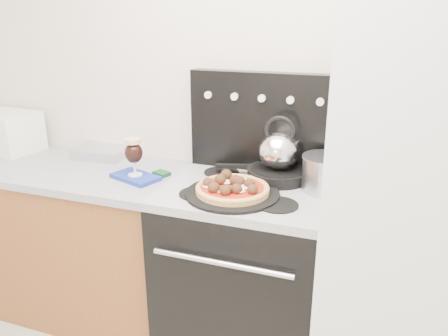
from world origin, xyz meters
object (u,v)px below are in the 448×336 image
at_px(tea_kettle, 279,147).
at_px(pizza, 233,187).
at_px(toaster_oven, 6,132).
at_px(oven_mitt, 135,177).
at_px(stove_body, 245,276).
at_px(skillet, 278,174).
at_px(beer_glass, 134,157).
at_px(stock_pot, 326,175).
at_px(pizza_pan, 232,194).
at_px(fridge, 409,204).
at_px(base_cabinet, 67,240).

bearing_deg(tea_kettle, pizza, -117.38).
height_order(toaster_oven, oven_mitt, toaster_oven).
height_order(stove_body, oven_mitt, oven_mitt).
relative_size(pizza, tea_kettle, 1.49).
xyz_separation_m(toaster_oven, skillet, (1.68, 0.01, -0.07)).
bearing_deg(skillet, beer_glass, -164.87).
relative_size(toaster_oven, pizza, 1.13).
bearing_deg(stock_pot, skillet, 163.61).
bearing_deg(pizza_pan, stock_pot, 26.84).
distance_m(beer_glass, stock_pot, 0.93).
relative_size(tea_kettle, stock_pot, 1.03).
relative_size(oven_mitt, stock_pot, 1.14).
relative_size(pizza_pan, stock_pot, 1.99).
bearing_deg(oven_mitt, beer_glass, 180.00).
bearing_deg(beer_glass, fridge, 0.23).
height_order(fridge, oven_mitt, fridge).
bearing_deg(fridge, base_cabinet, 178.41).
height_order(toaster_oven, pizza_pan, toaster_oven).
height_order(toaster_oven, pizza, toaster_oven).
xyz_separation_m(stove_body, tea_kettle, (0.11, 0.16, 0.64)).
distance_m(toaster_oven, skillet, 1.68).
distance_m(pizza_pan, stock_pot, 0.43).
relative_size(stove_body, beer_glass, 4.53).
distance_m(stove_body, pizza, 0.53).
bearing_deg(tea_kettle, fridge, -15.48).
bearing_deg(oven_mitt, tea_kettle, 15.13).
bearing_deg(skillet, tea_kettle, 180.00).
height_order(base_cabinet, toaster_oven, toaster_oven).
distance_m(fridge, beer_glass, 1.28).
height_order(beer_glass, pizza_pan, beer_glass).
bearing_deg(pizza_pan, base_cabinet, 172.97).
bearing_deg(pizza, beer_glass, 171.90).
relative_size(pizza_pan, pizza, 1.29).
xyz_separation_m(fridge, skillet, (-0.59, 0.18, -0.00)).
distance_m(oven_mitt, stock_pot, 0.93).
height_order(base_cabinet, stove_body, stove_body).
relative_size(beer_glass, pizza_pan, 0.46).
bearing_deg(pizza, tea_kettle, 61.07).
bearing_deg(pizza, skillet, 61.07).
relative_size(oven_mitt, beer_glass, 1.25).
bearing_deg(stock_pot, oven_mitt, -172.83).
xyz_separation_m(base_cabinet, beer_glass, (0.53, -0.06, 0.59)).
distance_m(beer_glass, pizza, 0.55).
bearing_deg(pizza, toaster_oven, 170.61).
bearing_deg(pizza, stock_pot, 26.84).
bearing_deg(toaster_oven, skillet, 5.86).
height_order(oven_mitt, tea_kettle, tea_kettle).
height_order(fridge, pizza, fridge).
bearing_deg(skillet, pizza_pan, -118.93).
bearing_deg(tea_kettle, pizza_pan, -117.38).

